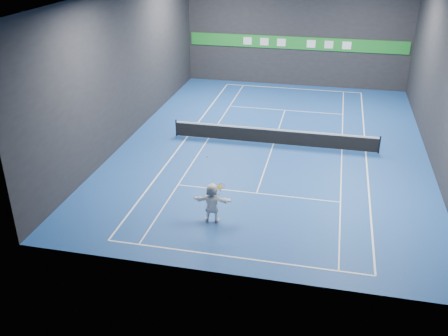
% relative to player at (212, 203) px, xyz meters
% --- Properties ---
extents(ground, '(26.00, 26.00, 0.00)m').
position_rel_player_xyz_m(ground, '(1.55, 9.40, -0.94)').
color(ground, navy).
rests_on(ground, ground).
extents(wall_back, '(18.00, 0.10, 9.00)m').
position_rel_player_xyz_m(wall_back, '(1.55, 22.40, 3.56)').
color(wall_back, black).
rests_on(wall_back, ground).
extents(wall_front, '(18.00, 0.10, 9.00)m').
position_rel_player_xyz_m(wall_front, '(1.55, -3.60, 3.56)').
color(wall_front, black).
rests_on(wall_front, ground).
extents(wall_left, '(0.10, 26.00, 9.00)m').
position_rel_player_xyz_m(wall_left, '(-7.45, 9.40, 3.56)').
color(wall_left, black).
rests_on(wall_left, ground).
extents(wall_right, '(0.10, 26.00, 9.00)m').
position_rel_player_xyz_m(wall_right, '(10.55, 9.40, 3.56)').
color(wall_right, black).
rests_on(wall_right, ground).
extents(baseline_near, '(10.98, 0.08, 0.01)m').
position_rel_player_xyz_m(baseline_near, '(1.55, -2.49, -0.94)').
color(baseline_near, white).
rests_on(baseline_near, ground).
extents(baseline_far, '(10.98, 0.08, 0.01)m').
position_rel_player_xyz_m(baseline_far, '(1.55, 21.29, -0.94)').
color(baseline_far, white).
rests_on(baseline_far, ground).
extents(sideline_doubles_left, '(0.08, 23.78, 0.01)m').
position_rel_player_xyz_m(sideline_doubles_left, '(-3.94, 9.40, -0.94)').
color(sideline_doubles_left, white).
rests_on(sideline_doubles_left, ground).
extents(sideline_doubles_right, '(0.08, 23.78, 0.01)m').
position_rel_player_xyz_m(sideline_doubles_right, '(7.04, 9.40, -0.94)').
color(sideline_doubles_right, white).
rests_on(sideline_doubles_right, ground).
extents(sideline_singles_left, '(0.06, 23.78, 0.01)m').
position_rel_player_xyz_m(sideline_singles_left, '(-2.56, 9.40, -0.94)').
color(sideline_singles_left, white).
rests_on(sideline_singles_left, ground).
extents(sideline_singles_right, '(0.06, 23.78, 0.01)m').
position_rel_player_xyz_m(sideline_singles_right, '(5.66, 9.40, -0.94)').
color(sideline_singles_right, white).
rests_on(sideline_singles_right, ground).
extents(service_line_near, '(8.23, 0.06, 0.01)m').
position_rel_player_xyz_m(service_line_near, '(1.55, 3.00, -0.94)').
color(service_line_near, white).
rests_on(service_line_near, ground).
extents(service_line_far, '(8.23, 0.06, 0.01)m').
position_rel_player_xyz_m(service_line_far, '(1.55, 15.80, -0.94)').
color(service_line_far, white).
rests_on(service_line_far, ground).
extents(center_service_line, '(0.06, 12.80, 0.01)m').
position_rel_player_xyz_m(center_service_line, '(1.55, 9.40, -0.94)').
color(center_service_line, white).
rests_on(center_service_line, ground).
extents(player, '(1.79, 0.70, 1.88)m').
position_rel_player_xyz_m(player, '(0.00, 0.00, 0.00)').
color(player, white).
rests_on(player, ground).
extents(tennis_ball, '(0.07, 0.07, 0.07)m').
position_rel_player_xyz_m(tennis_ball, '(-0.23, 0.16, 2.18)').
color(tennis_ball, yellow).
rests_on(tennis_ball, player).
extents(tennis_net, '(12.50, 0.10, 1.07)m').
position_rel_player_xyz_m(tennis_net, '(1.55, 9.40, -0.40)').
color(tennis_net, black).
rests_on(tennis_net, ground).
extents(sponsor_banner, '(17.64, 0.11, 1.00)m').
position_rel_player_xyz_m(sponsor_banner, '(1.55, 22.33, 2.56)').
color(sponsor_banner, '#1B8027').
rests_on(sponsor_banner, wall_back).
extents(tennis_racket, '(0.46, 0.33, 0.65)m').
position_rel_player_xyz_m(tennis_racket, '(0.40, 0.05, 0.79)').
color(tennis_racket, red).
rests_on(tennis_racket, player).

